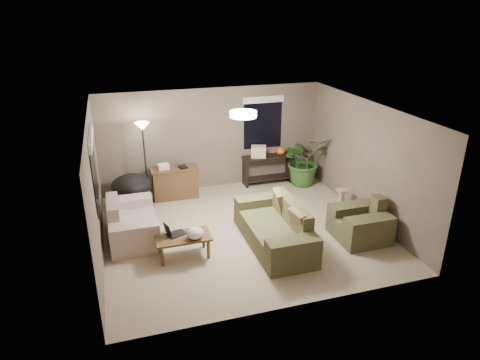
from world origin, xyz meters
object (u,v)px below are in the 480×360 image
object	(u,v)px
desk	(175,182)
floor_lamp	(143,136)
papasan_chair	(132,189)
loveseat	(131,224)
cat_scratching_post	(341,201)
houseplant	(304,165)
main_sofa	(276,230)
armchair	(360,224)
coffee_table	(183,239)
console_table	(267,167)

from	to	relation	value
desk	floor_lamp	size ratio (longest dim) A/B	0.58
papasan_chair	floor_lamp	distance (m)	1.21
loveseat	cat_scratching_post	xyz separation A→B (m)	(4.59, -0.12, -0.08)
desk	houseplant	xyz separation A→B (m)	(3.30, -0.14, 0.12)
loveseat	houseplant	size ratio (longest dim) A/B	1.24
papasan_chair	floor_lamp	xyz separation A→B (m)	(0.36, 0.25, 1.13)
houseplant	main_sofa	bearing A→B (deg)	-124.70
armchair	papasan_chair	size ratio (longest dim) A/B	0.91
armchair	houseplant	bearing A→B (deg)	87.62
armchair	houseplant	distance (m)	2.89
loveseat	floor_lamp	size ratio (longest dim) A/B	0.84
main_sofa	floor_lamp	distance (m)	3.67
papasan_chair	cat_scratching_post	size ratio (longest dim) A/B	2.20
main_sofa	papasan_chair	size ratio (longest dim) A/B	2.00
main_sofa	coffee_table	xyz separation A→B (m)	(-1.79, 0.06, 0.06)
houseplant	coffee_table	bearing A→B (deg)	-144.75
armchair	floor_lamp	bearing A→B (deg)	142.36
armchair	cat_scratching_post	bearing A→B (deg)	77.60
houseplant	papasan_chair	bearing A→B (deg)	-177.76
console_table	houseplant	bearing A→B (deg)	-19.50
papasan_chair	houseplant	world-z (taller)	houseplant
console_table	papasan_chair	bearing A→B (deg)	-171.99
loveseat	floor_lamp	xyz separation A→B (m)	(0.49, 1.62, 1.30)
cat_scratching_post	loveseat	bearing A→B (deg)	178.52
armchair	papasan_chair	world-z (taller)	armchair
loveseat	cat_scratching_post	world-z (taller)	loveseat
armchair	floor_lamp	size ratio (longest dim) A/B	0.52
main_sofa	desk	xyz separation A→B (m)	(-1.51, 2.73, 0.08)
houseplant	loveseat	bearing A→B (deg)	-160.82
main_sofa	armchair	distance (m)	1.70
coffee_table	floor_lamp	distance (m)	2.91
main_sofa	houseplant	size ratio (longest dim) A/B	1.71
main_sofa	floor_lamp	bearing A→B (deg)	129.04
main_sofa	houseplant	bearing A→B (deg)	55.30
coffee_table	houseplant	bearing A→B (deg)	35.25
cat_scratching_post	desk	bearing A→B (deg)	152.37
armchair	coffee_table	world-z (taller)	armchair
loveseat	coffee_table	xyz separation A→B (m)	(0.87, -0.98, 0.06)
armchair	desk	bearing A→B (deg)	136.46
coffee_table	cat_scratching_post	bearing A→B (deg)	13.06
main_sofa	coffee_table	world-z (taller)	main_sofa
main_sofa	houseplant	xyz separation A→B (m)	(1.79, 2.59, 0.21)
desk	loveseat	bearing A→B (deg)	-124.07
loveseat	armchair	distance (m)	4.53
main_sofa	loveseat	xyz separation A→B (m)	(-2.65, 1.04, 0.00)
main_sofa	loveseat	size ratio (longest dim) A/B	1.37
loveseat	desk	distance (m)	2.04
loveseat	papasan_chair	bearing A→B (deg)	84.85
coffee_table	papasan_chair	distance (m)	2.48
desk	cat_scratching_post	size ratio (longest dim) A/B	2.20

